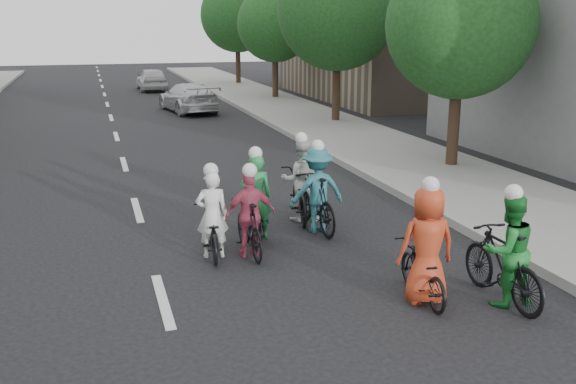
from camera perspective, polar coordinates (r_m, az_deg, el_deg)
name	(u,v)px	position (r m, az deg, el deg)	size (l,w,h in m)	color
ground	(163,301)	(9.83, -11.07, -9.45)	(120.00, 120.00, 0.00)	black
sidewalk_right	(375,147)	(21.26, 7.70, 4.01)	(4.00, 80.00, 0.15)	gray
curb_right	(319,150)	(20.53, 2.74, 3.79)	(0.18, 80.00, 0.18)	#999993
bldg_se	(404,23)	(36.99, 10.25, 14.54)	(10.00, 14.00, 8.00)	gray
tree_r_0	(460,24)	(18.28, 15.07, 14.19)	(4.00, 4.00, 5.97)	black
tree_r_1	(338,10)	(26.37, 4.43, 15.86)	(4.80, 4.80, 6.93)	black
tree_r_2	(275,24)	(34.90, -1.16, 14.70)	(4.00, 4.00, 5.97)	black
tree_r_3	(237,15)	(43.63, -4.54, 15.40)	(4.80, 4.80, 6.93)	black
cyclist_0	(505,258)	(9.86, 18.74, -5.60)	(0.82, 1.89, 1.81)	black
cyclist_1	(425,257)	(9.64, 12.06, -5.69)	(0.91, 1.64, 1.90)	black
cyclist_2	(300,189)	(13.33, 1.09, 0.30)	(1.06, 2.05, 1.86)	black
cyclist_3	(250,222)	(11.29, -3.43, -2.64)	(0.90, 1.68, 1.68)	black
cyclist_4	(255,207)	(12.18, -2.92, -1.31)	(0.63, 1.54, 1.79)	black
cyclist_5	(212,226)	(11.35, -6.79, -3.02)	(0.73, 1.66, 1.69)	black
cyclist_6	(316,196)	(12.57, 2.53, -0.34)	(1.13, 1.92, 1.84)	black
follow_car_lead	(188,97)	(30.39, -8.85, 8.31)	(1.88, 4.63, 1.34)	silver
follow_car_trail	(152,79)	(40.82, -12.02, 9.79)	(1.63, 4.05, 1.38)	silver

